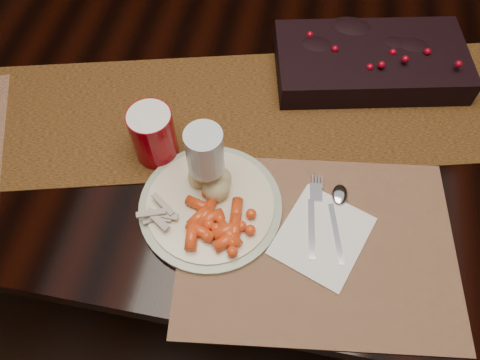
% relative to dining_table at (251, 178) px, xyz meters
% --- Properties ---
extents(floor, '(5.00, 5.00, 0.00)m').
position_rel_dining_table_xyz_m(floor, '(0.00, 0.00, -0.38)').
color(floor, black).
rests_on(floor, ground).
extents(dining_table, '(1.80, 1.00, 0.75)m').
position_rel_dining_table_xyz_m(dining_table, '(0.00, 0.00, 0.00)').
color(dining_table, black).
rests_on(dining_table, floor).
extents(table_runner, '(1.53, 0.68, 0.00)m').
position_rel_dining_table_xyz_m(table_runner, '(-0.05, -0.09, 0.38)').
color(table_runner, '#3B1A06').
rests_on(table_runner, dining_table).
extents(centerpiece, '(0.42, 0.28, 0.08)m').
position_rel_dining_table_xyz_m(centerpiece, '(0.23, 0.08, 0.42)').
color(centerpiece, black).
rests_on(centerpiece, table_runner).
extents(placemat_main, '(0.50, 0.40, 0.00)m').
position_rel_dining_table_xyz_m(placemat_main, '(0.16, -0.33, 0.38)').
color(placemat_main, '#8A5945').
rests_on(placemat_main, dining_table).
extents(dinner_plate, '(0.25, 0.25, 0.01)m').
position_rel_dining_table_xyz_m(dinner_plate, '(-0.03, -0.30, 0.39)').
color(dinner_plate, beige).
rests_on(dinner_plate, placemat_main).
extents(baby_carrots, '(0.11, 0.10, 0.02)m').
position_rel_dining_table_xyz_m(baby_carrots, '(-0.01, -0.34, 0.40)').
color(baby_carrots, '#E24216').
rests_on(baby_carrots, dinner_plate).
extents(mashed_potatoes, '(0.10, 0.10, 0.05)m').
position_rel_dining_table_xyz_m(mashed_potatoes, '(-0.04, -0.26, 0.42)').
color(mashed_potatoes, '#C3B58B').
rests_on(mashed_potatoes, dinner_plate).
extents(turkey_shreds, '(0.08, 0.07, 0.02)m').
position_rel_dining_table_xyz_m(turkey_shreds, '(-0.11, -0.34, 0.40)').
color(turkey_shreds, tan).
rests_on(turkey_shreds, dinner_plate).
extents(napkin, '(0.18, 0.19, 0.01)m').
position_rel_dining_table_xyz_m(napkin, '(0.17, -0.32, 0.38)').
color(napkin, white).
rests_on(napkin, placemat_main).
extents(fork, '(0.04, 0.14, 0.00)m').
position_rel_dining_table_xyz_m(fork, '(0.15, -0.29, 0.39)').
color(fork, '#AEADBC').
rests_on(fork, napkin).
extents(spoon, '(0.06, 0.14, 0.00)m').
position_rel_dining_table_xyz_m(spoon, '(0.19, -0.29, 0.39)').
color(spoon, silver).
rests_on(spoon, napkin).
extents(red_cup, '(0.09, 0.09, 0.11)m').
position_rel_dining_table_xyz_m(red_cup, '(-0.15, -0.20, 0.43)').
color(red_cup, maroon).
rests_on(red_cup, placemat_main).
extents(wine_glass, '(0.08, 0.08, 0.17)m').
position_rel_dining_table_xyz_m(wine_glass, '(-0.04, -0.27, 0.46)').
color(wine_glass, white).
rests_on(wine_glass, dining_table).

